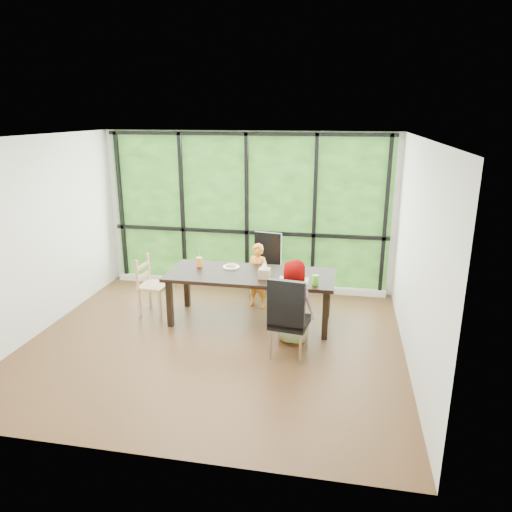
# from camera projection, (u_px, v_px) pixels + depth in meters

# --- Properties ---
(ground) EXTENTS (5.00, 5.00, 0.00)m
(ground) POSITION_uv_depth(u_px,v_px,m) (214.00, 342.00, 6.40)
(ground) COLOR black
(ground) RESTS_ON ground
(back_wall) EXTENTS (5.00, 0.00, 5.00)m
(back_wall) POSITION_uv_depth(u_px,v_px,m) (247.00, 212.00, 8.12)
(back_wall) COLOR silver
(back_wall) RESTS_ON ground
(foliage_backdrop) EXTENTS (4.80, 0.02, 2.65)m
(foliage_backdrop) POSITION_uv_depth(u_px,v_px,m) (247.00, 212.00, 8.10)
(foliage_backdrop) COLOR #1D4816
(foliage_backdrop) RESTS_ON back_wall
(window_mullions) EXTENTS (4.80, 0.06, 2.65)m
(window_mullions) POSITION_uv_depth(u_px,v_px,m) (247.00, 212.00, 8.07)
(window_mullions) COLOR black
(window_mullions) RESTS_ON back_wall
(window_sill) EXTENTS (4.80, 0.12, 0.10)m
(window_sill) POSITION_uv_depth(u_px,v_px,m) (247.00, 285.00, 8.41)
(window_sill) COLOR silver
(window_sill) RESTS_ON ground
(dining_table) EXTENTS (2.44, 1.01, 0.75)m
(dining_table) POSITION_uv_depth(u_px,v_px,m) (251.00, 298.00, 6.95)
(dining_table) COLOR black
(dining_table) RESTS_ON ground
(chair_window_leather) EXTENTS (0.53, 0.53, 1.08)m
(chair_window_leather) POSITION_uv_depth(u_px,v_px,m) (264.00, 267.00, 7.80)
(chair_window_leather) COLOR black
(chair_window_leather) RESTS_ON ground
(chair_interior_leather) EXTENTS (0.52, 0.52, 1.08)m
(chair_interior_leather) POSITION_uv_depth(u_px,v_px,m) (290.00, 316.00, 5.92)
(chair_interior_leather) COLOR black
(chair_interior_leather) RESTS_ON ground
(chair_end_beech) EXTENTS (0.43, 0.44, 0.90)m
(chair_end_beech) POSITION_uv_depth(u_px,v_px,m) (154.00, 286.00, 7.22)
(chair_end_beech) COLOR tan
(chair_end_beech) RESTS_ON ground
(child_toddler) EXTENTS (0.44, 0.35, 1.04)m
(child_toddler) POSITION_uv_depth(u_px,v_px,m) (258.00, 276.00, 7.45)
(child_toddler) COLOR orange
(child_toddler) RESTS_ON ground
(child_older) EXTENTS (0.66, 0.54, 1.15)m
(child_older) POSITION_uv_depth(u_px,v_px,m) (295.00, 302.00, 6.26)
(child_older) COLOR slate
(child_older) RESTS_ON ground
(placemat) EXTENTS (0.41, 0.30, 0.01)m
(placemat) POSITION_uv_depth(u_px,v_px,m) (293.00, 280.00, 6.55)
(placemat) COLOR tan
(placemat) RESTS_ON dining_table
(plate_far) EXTENTS (0.26, 0.26, 0.02)m
(plate_far) POSITION_uv_depth(u_px,v_px,m) (231.00, 267.00, 7.11)
(plate_far) COLOR white
(plate_far) RESTS_ON dining_table
(plate_near) EXTENTS (0.26, 0.26, 0.02)m
(plate_near) POSITION_uv_depth(u_px,v_px,m) (296.00, 281.00, 6.50)
(plate_near) COLOR white
(plate_near) RESTS_ON dining_table
(orange_cup) EXTENTS (0.09, 0.09, 0.14)m
(orange_cup) POSITION_uv_depth(u_px,v_px,m) (199.00, 262.00, 7.14)
(orange_cup) COLOR orange
(orange_cup) RESTS_ON dining_table
(green_cup) EXTENTS (0.09, 0.09, 0.14)m
(green_cup) POSITION_uv_depth(u_px,v_px,m) (315.00, 280.00, 6.37)
(green_cup) COLOR #54CA20
(green_cup) RESTS_ON dining_table
(tissue_box) EXTENTS (0.16, 0.16, 0.14)m
(tissue_box) POSITION_uv_depth(u_px,v_px,m) (264.00, 273.00, 6.64)
(tissue_box) COLOR tan
(tissue_box) RESTS_ON dining_table
(crepe_rolls_far) EXTENTS (0.15, 0.12, 0.04)m
(crepe_rolls_far) POSITION_uv_depth(u_px,v_px,m) (231.00, 265.00, 7.10)
(crepe_rolls_far) COLOR tan
(crepe_rolls_far) RESTS_ON plate_far
(crepe_rolls_near) EXTENTS (0.05, 0.12, 0.04)m
(crepe_rolls_near) POSITION_uv_depth(u_px,v_px,m) (296.00, 280.00, 6.49)
(crepe_rolls_near) COLOR tan
(crepe_rolls_near) RESTS_ON plate_near
(straw_white) EXTENTS (0.01, 0.04, 0.20)m
(straw_white) POSITION_uv_depth(u_px,v_px,m) (199.00, 255.00, 7.11)
(straw_white) COLOR white
(straw_white) RESTS_ON orange_cup
(straw_pink) EXTENTS (0.01, 0.04, 0.20)m
(straw_pink) POSITION_uv_depth(u_px,v_px,m) (316.00, 272.00, 6.34)
(straw_pink) COLOR pink
(straw_pink) RESTS_ON green_cup
(tissue) EXTENTS (0.12, 0.12, 0.11)m
(tissue) POSITION_uv_depth(u_px,v_px,m) (264.00, 265.00, 6.60)
(tissue) COLOR white
(tissue) RESTS_ON tissue_box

